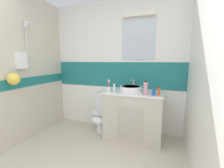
{
  "coord_description": "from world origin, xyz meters",
  "views": [
    {
      "loc": [
        0.91,
        -0.4,
        1.38
      ],
      "look_at": [
        0.12,
        1.85,
        1.0
      ],
      "focal_mm": 23.76,
      "sensor_mm": 36.0,
      "label": 1
    }
  ],
  "objects_px": {
    "soap_dispenser": "(154,92)",
    "toothpaste_tube_upright": "(114,88)",
    "sink_basin": "(131,88)",
    "deodorant_spray_can": "(159,91)",
    "toilet": "(103,114)",
    "toothbrush_cup": "(108,89)",
    "shampoo_bottle_tall": "(146,88)"
  },
  "relations": [
    {
      "from": "soap_dispenser",
      "to": "toothpaste_tube_upright",
      "type": "relative_size",
      "value": 0.85
    },
    {
      "from": "sink_basin",
      "to": "toothpaste_tube_upright",
      "type": "bearing_deg",
      "value": -142.77
    },
    {
      "from": "soap_dispenser",
      "to": "sink_basin",
      "type": "bearing_deg",
      "value": 153.98
    },
    {
      "from": "soap_dispenser",
      "to": "deodorant_spray_can",
      "type": "relative_size",
      "value": 0.95
    },
    {
      "from": "sink_basin",
      "to": "soap_dispenser",
      "type": "bearing_deg",
      "value": -26.02
    },
    {
      "from": "toothpaste_tube_upright",
      "to": "toilet",
      "type": "bearing_deg",
      "value": 143.93
    },
    {
      "from": "sink_basin",
      "to": "toilet",
      "type": "relative_size",
      "value": 0.58
    },
    {
      "from": "toilet",
      "to": "toothpaste_tube_upright",
      "type": "xyz_separation_m",
      "value": [
        0.31,
        -0.22,
        0.58
      ]
    },
    {
      "from": "toothbrush_cup",
      "to": "sink_basin",
      "type": "bearing_deg",
      "value": 31.62
    },
    {
      "from": "sink_basin",
      "to": "toilet",
      "type": "bearing_deg",
      "value": 176.51
    },
    {
      "from": "sink_basin",
      "to": "toothbrush_cup",
      "type": "distance_m",
      "value": 0.4
    },
    {
      "from": "toothpaste_tube_upright",
      "to": "deodorant_spray_can",
      "type": "distance_m",
      "value": 0.72
    },
    {
      "from": "sink_basin",
      "to": "deodorant_spray_can",
      "type": "relative_size",
      "value": 2.89
    },
    {
      "from": "sink_basin",
      "to": "toilet",
      "type": "xyz_separation_m",
      "value": [
        -0.56,
        0.03,
        -0.55
      ]
    },
    {
      "from": "soap_dispenser",
      "to": "toothbrush_cup",
      "type": "bearing_deg",
      "value": -178.62
    },
    {
      "from": "toilet",
      "to": "shampoo_bottle_tall",
      "type": "height_order",
      "value": "shampoo_bottle_tall"
    },
    {
      "from": "toothpaste_tube_upright",
      "to": "deodorant_spray_can",
      "type": "height_order",
      "value": "toothpaste_tube_upright"
    },
    {
      "from": "toothbrush_cup",
      "to": "shampoo_bottle_tall",
      "type": "relative_size",
      "value": 0.98
    },
    {
      "from": "toilet",
      "to": "toothbrush_cup",
      "type": "distance_m",
      "value": 0.64
    },
    {
      "from": "toothbrush_cup",
      "to": "toothpaste_tube_upright",
      "type": "height_order",
      "value": "toothbrush_cup"
    },
    {
      "from": "deodorant_spray_can",
      "to": "sink_basin",
      "type": "bearing_deg",
      "value": 157.75
    },
    {
      "from": "toilet",
      "to": "toothbrush_cup",
      "type": "relative_size",
      "value": 3.44
    },
    {
      "from": "shampoo_bottle_tall",
      "to": "deodorant_spray_can",
      "type": "xyz_separation_m",
      "value": [
        0.2,
        0.0,
        -0.04
      ]
    },
    {
      "from": "toothbrush_cup",
      "to": "deodorant_spray_can",
      "type": "xyz_separation_m",
      "value": [
        0.81,
        0.02,
        0.02
      ]
    },
    {
      "from": "soap_dispenser",
      "to": "toothpaste_tube_upright",
      "type": "height_order",
      "value": "toothpaste_tube_upright"
    },
    {
      "from": "shampoo_bottle_tall",
      "to": "toothpaste_tube_upright",
      "type": "distance_m",
      "value": 0.52
    },
    {
      "from": "soap_dispenser",
      "to": "deodorant_spray_can",
      "type": "xyz_separation_m",
      "value": [
        0.08,
        0.0,
        0.02
      ]
    },
    {
      "from": "sink_basin",
      "to": "toilet",
      "type": "distance_m",
      "value": 0.78
    },
    {
      "from": "shampoo_bottle_tall",
      "to": "toilet",
      "type": "bearing_deg",
      "value": 164.45
    },
    {
      "from": "toilet",
      "to": "deodorant_spray_can",
      "type": "height_order",
      "value": "deodorant_spray_can"
    },
    {
      "from": "sink_basin",
      "to": "soap_dispenser",
      "type": "height_order",
      "value": "sink_basin"
    },
    {
      "from": "shampoo_bottle_tall",
      "to": "deodorant_spray_can",
      "type": "distance_m",
      "value": 0.2
    }
  ]
}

